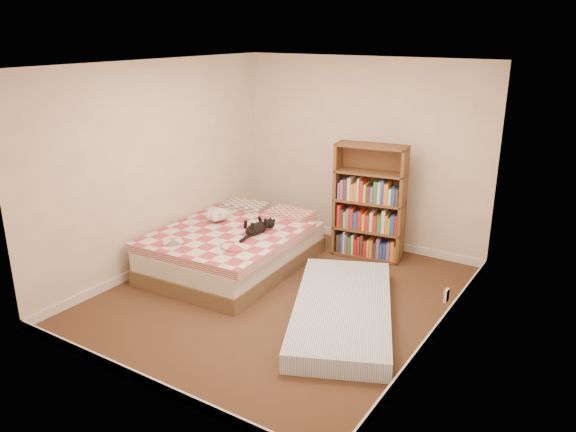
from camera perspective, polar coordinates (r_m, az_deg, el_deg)
The scene contains 6 objects.
room at distance 5.89m, azimuth -0.89°, elevation 2.40°, with size 3.51×4.01×2.51m.
bed at distance 7.00m, azimuth -5.34°, elevation -3.13°, with size 1.64×2.18×0.56m.
bookshelf at distance 7.26m, azimuth 8.26°, elevation -0.00°, with size 0.93×0.42×1.48m.
floor_mattress at distance 5.84m, azimuth 5.55°, elevation -9.50°, with size 0.96×2.13×0.19m, color #7CA4CF.
black_cat at distance 6.71m, azimuth -3.03°, elevation -1.16°, with size 0.28×0.66×0.15m.
white_dog at distance 7.16m, azimuth -7.22°, elevation 0.12°, with size 0.35×0.38×0.16m.
Camera 1 is at (3.12, -4.71, 2.85)m, focal length 35.00 mm.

